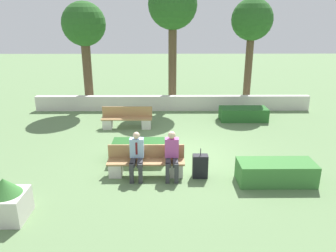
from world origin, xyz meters
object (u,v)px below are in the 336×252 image
person_seated_woman (172,153)px  suitcase (200,166)px  planter_corner_left (6,200)px  tree_leftmost (84,27)px  tree_center_left (173,8)px  bench_front (146,164)px  bench_left_side (127,120)px  tree_center_right (252,23)px  person_seated_man (137,154)px

person_seated_woman → suitcase: (0.79, -0.02, -0.39)m
person_seated_woman → planter_corner_left: (-3.67, -1.96, -0.25)m
tree_leftmost → tree_center_left: size_ratio=0.83×
bench_front → bench_left_side: size_ratio=1.08×
planter_corner_left → tree_center_right: bearing=52.2°
bench_left_side → tree_leftmost: bearing=126.2°
bench_front → suitcase: size_ratio=2.51×
planter_corner_left → tree_center_left: size_ratio=0.17×
bench_left_side → tree_center_right: (5.62, 3.58, 3.66)m
person_seated_woman → suitcase: person_seated_woman is taller
bench_left_side → tree_center_left: tree_center_left is taller
person_seated_woman → tree_center_right: 9.33m
person_seated_woman → tree_leftmost: size_ratio=0.27×
bench_left_side → person_seated_man: 4.32m
person_seated_man → suitcase: size_ratio=1.50×
bench_front → person_seated_woman: (0.72, -0.14, 0.39)m
tree_center_left → bench_front: bearing=-96.7°
bench_left_side → person_seated_woman: (1.71, -4.24, 0.39)m
tree_center_left → tree_center_right: bearing=-0.1°
tree_leftmost → bench_front: bearing=-66.6°
bench_left_side → person_seated_man: bearing=-78.1°
person_seated_man → suitcase: person_seated_man is taller
bench_left_side → planter_corner_left: (-1.96, -6.19, 0.14)m
suitcase → planter_corner_left: bearing=-156.5°
bench_front → tree_center_left: size_ratio=0.36×
planter_corner_left → tree_leftmost: (-0.23, 9.41, 3.32)m
tree_leftmost → tree_center_left: bearing=5.1°
person_seated_man → suitcase: 1.79m
suitcase → tree_center_left: bearing=94.4°
person_seated_man → tree_leftmost: size_ratio=0.26×
suitcase → tree_center_right: 9.19m
person_seated_man → person_seated_woman: (0.97, 0.00, 0.01)m
person_seated_man → tree_leftmost: tree_leftmost is taller
tree_center_left → person_seated_man: bearing=-98.3°
tree_center_right → bench_left_side: bearing=-147.5°
bench_left_side → suitcase: (2.49, -4.25, 0.01)m
tree_center_right → person_seated_woman: bearing=-116.6°
bench_left_side → planter_corner_left: 6.50m
bench_left_side → bench_front: bearing=-74.5°
bench_front → planter_corner_left: 3.62m
bench_front → tree_leftmost: tree_leftmost is taller
suitcase → person_seated_woman: bearing=178.8°
bench_front → person_seated_man: size_ratio=1.67×
person_seated_woman → tree_leftmost: (-3.89, 7.46, 3.06)m
person_seated_man → tree_center_right: tree_center_right is taller
person_seated_woman → tree_leftmost: tree_leftmost is taller
bench_left_side → tree_leftmost: tree_leftmost is taller
tree_leftmost → planter_corner_left: bearing=-88.6°
person_seated_woman → person_seated_man: bearing=-179.9°
tree_leftmost → tree_center_left: 4.18m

